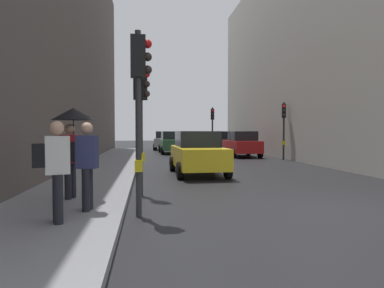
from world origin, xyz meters
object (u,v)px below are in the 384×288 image
Objects in this scene: traffic_light_mid_street at (284,120)px; pedestrian_with_umbrella at (72,128)px; pedestrian_with_grey_backpack at (85,161)px; traffic_light_far_median at (212,122)px; car_green_estate at (172,142)px; traffic_light_near_right at (141,106)px; car_yellow_taxi at (198,153)px; car_dark_suv at (219,141)px; traffic_light_near_left at (139,89)px; pedestrian_with_black_backpack at (55,165)px; car_red_sedan at (242,144)px; car_silver_hatchback at (165,140)px.

traffic_light_mid_street reaches higher than pedestrian_with_umbrella.
traffic_light_far_median is at bearing 71.95° from pedestrian_with_grey_backpack.
pedestrian_with_grey_backpack is at bearing -98.99° from car_green_estate.
traffic_light_mid_street is (8.46, 10.85, -0.00)m from traffic_light_near_right.
car_yellow_taxi and car_dark_suv have the same top height.
traffic_light_near_left is 1.77× the size of pedestrian_with_umbrella.
car_green_estate is at bearing 80.46° from pedestrian_with_black_backpack.
traffic_light_mid_street is 16.30m from pedestrian_with_grey_backpack.
car_silver_hatchback is (-4.83, 10.14, 0.00)m from car_red_sedan.
traffic_light_near_right is 18.32m from car_green_estate.
car_silver_hatchback is (1.82, 24.01, -1.56)m from traffic_light_near_right.
traffic_light_far_median reaches higher than car_dark_suv.
traffic_light_far_median is at bearing 74.94° from traffic_light_near_left.
traffic_light_far_median is at bearing 118.49° from traffic_light_mid_street.
traffic_light_near_right is at bearing -107.02° from traffic_light_far_median.
traffic_light_near_right is at bearing 64.74° from pedestrian_with_grey_backpack.
pedestrian_with_black_backpack is at bearing -115.36° from car_red_sedan.
traffic_light_near_left is at bearing -93.96° from car_silver_hatchback.
traffic_light_near_left reaches higher than car_yellow_taxi.
traffic_light_far_median is 4.43m from car_dark_suv.
pedestrian_with_black_backpack is at bearing -108.41° from car_dark_suv.
traffic_light_near_left is (-8.46, -13.16, 0.17)m from traffic_light_mid_street.
traffic_light_mid_street reaches higher than car_green_estate.
pedestrian_with_umbrella is (-3.78, -5.49, 0.96)m from car_yellow_taxi.
car_dark_suv is 2.38× the size of pedestrian_with_black_backpack.
pedestrian_with_umbrella is (-1.59, 1.32, -0.76)m from traffic_light_near_left.
traffic_light_near_left reaches higher than car_green_estate.
pedestrian_with_umbrella reaches higher than car_silver_hatchback.
car_yellow_taxi is 1.00× the size of car_green_estate.
traffic_light_far_median is at bearing -21.94° from car_green_estate.
car_red_sedan and car_yellow_taxi have the same top height.
pedestrian_with_black_backpack is at bearing -125.14° from traffic_light_mid_street.
traffic_light_far_median is 3.64m from car_green_estate.
pedestrian_with_umbrella is at bearing -110.70° from traffic_light_far_median.
car_green_estate is (-0.05, 13.63, 0.00)m from car_yellow_taxi.
car_red_sedan and car_green_estate have the same top height.
pedestrian_with_umbrella is at bearing -119.03° from car_red_sedan.
traffic_light_near_right is 1.65× the size of pedestrian_with_umbrella.
pedestrian_with_black_backpack is (0.15, -2.22, -0.68)m from pedestrian_with_umbrella.
traffic_light_mid_street is 15.65m from traffic_light_near_left.
pedestrian_with_umbrella reaches higher than pedestrian_with_black_backpack.
car_silver_hatchback is (1.82, 26.32, -1.73)m from traffic_light_near_left.
car_green_estate is (-6.31, 7.27, -1.56)m from traffic_light_mid_street.
car_silver_hatchback is (-6.63, 13.16, -1.56)m from traffic_light_mid_street.
car_dark_suv is at bearing 72.50° from traffic_light_near_right.
car_yellow_taxi is at bearing -115.46° from car_red_sedan.
car_dark_suv is 24.33m from pedestrian_with_grey_backpack.
traffic_light_near_left is 20.62m from car_green_estate.
car_silver_hatchback is (-0.37, 19.52, 0.00)m from car_yellow_taxi.
pedestrian_with_black_backpack is at bearing -114.11° from traffic_light_near_right.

